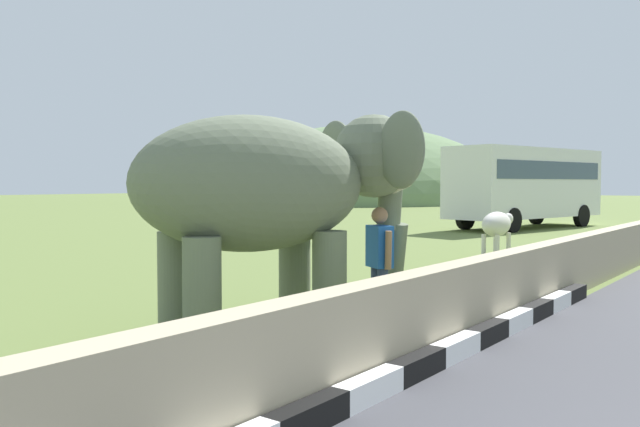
{
  "coord_description": "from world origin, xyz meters",
  "views": [
    {
      "loc": [
        -3.89,
        0.42,
        1.98
      ],
      "look_at": [
        2.65,
        5.38,
        1.6
      ],
      "focal_mm": 36.51,
      "sensor_mm": 36.0,
      "label": 1
    }
  ],
  "objects": [
    {
      "name": "cow_near",
      "position": [
        12.74,
        7.09,
        0.87
      ],
      "size": [
        1.9,
        0.67,
        1.23
      ],
      "color": "beige",
      "rests_on": "ground_plane"
    },
    {
      "name": "elephant",
      "position": [
        2.39,
        5.85,
        1.93
      ],
      "size": [
        4.06,
        3.13,
        2.94
      ],
      "color": "#667059",
      "rests_on": "ground_plane"
    },
    {
      "name": "person_handler",
      "position": [
        3.75,
        5.17,
        0.93
      ],
      "size": [
        0.41,
        0.58,
        1.66
      ],
      "color": "navy",
      "rests_on": "ground_plane"
    },
    {
      "name": "hill_east",
      "position": [
        55.0,
        39.14,
        0.0
      ],
      "size": [
        37.98,
        30.38,
        16.24
      ],
      "color": "#637D53",
      "rests_on": "ground_plane"
    },
    {
      "name": "barrier_parapet",
      "position": [
        2.0,
        3.87,
        0.5
      ],
      "size": [
        28.0,
        0.36,
        1.0
      ],
      "primitive_type": "cube",
      "color": "tan",
      "rests_on": "ground_plane"
    },
    {
      "name": "bus_white",
      "position": [
        24.56,
        10.54,
        2.08
      ],
      "size": [
        9.03,
        4.35,
        3.5
      ],
      "color": "silver",
      "rests_on": "ground_plane"
    }
  ]
}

